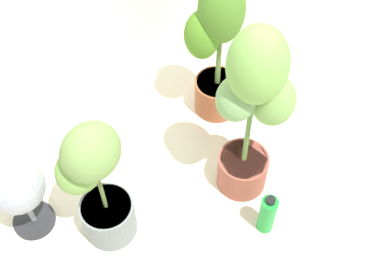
% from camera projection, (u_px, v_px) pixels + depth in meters
% --- Properties ---
extents(ground_plane, '(8.00, 8.00, 0.00)m').
position_uv_depth(ground_plane, '(179.00, 190.00, 2.33)').
color(ground_plane, silver).
rests_on(ground_plane, ground).
extents(potted_plant_front_right, '(0.35, 0.31, 0.93)m').
position_uv_depth(potted_plant_front_right, '(253.00, 107.00, 1.94)').
color(potted_plant_front_right, '#994A3D').
rests_on(potted_plant_front_right, ground).
extents(potted_plant_front_left, '(0.31, 0.27, 0.70)m').
position_uv_depth(potted_plant_front_left, '(96.00, 184.00, 1.93)').
color(potted_plant_front_left, slate).
rests_on(potted_plant_front_left, ground).
extents(potted_plant_back_right, '(0.29, 0.24, 0.80)m').
position_uv_depth(potted_plant_back_right, '(216.00, 45.00, 2.28)').
color(potted_plant_back_right, '#9B5231').
rests_on(potted_plant_back_right, ground).
extents(floor_fan, '(0.25, 0.25, 0.41)m').
position_uv_depth(floor_fan, '(18.00, 189.00, 2.01)').
color(floor_fan, '#25252B').
rests_on(floor_fan, ground).
extents(nutrient_bottle, '(0.07, 0.07, 0.24)m').
position_uv_depth(nutrient_bottle, '(267.00, 214.00, 2.14)').
color(nutrient_bottle, green).
rests_on(nutrient_bottle, ground).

